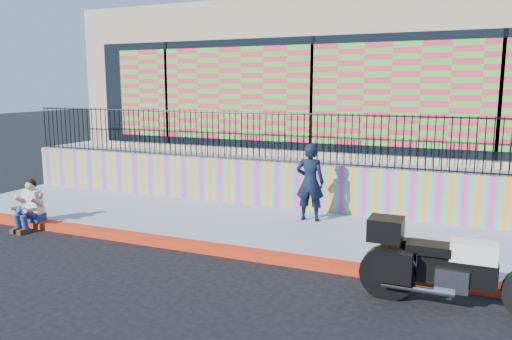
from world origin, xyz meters
The scene contains 10 objects.
ground centered at (0.00, 0.00, 0.00)m, with size 90.00×90.00×0.00m, color black.
red_curb centered at (0.00, 0.00, 0.07)m, with size 16.00×0.30×0.15m, color #B0200C.
sidewalk centered at (0.00, 1.65, 0.07)m, with size 16.00×3.00×0.15m, color gray.
mural_wall centered at (0.00, 3.25, 0.70)m, with size 16.00×0.20×1.10m, color #DF3A94.
metal_fence centered at (0.00, 3.25, 1.85)m, with size 15.80×0.04×1.20m, color black, non-canonical shape.
elevated_platform centered at (0.00, 8.35, 0.62)m, with size 16.00×10.00×1.25m, color gray.
storefront_building centered at (0.00, 8.13, 3.25)m, with size 14.00×8.06×4.00m.
police_motorcycle centered at (3.55, -0.74, 0.67)m, with size 2.56×0.85×1.59m.
police_officer centered at (0.53, 2.38, 1.00)m, with size 0.62×0.41×1.69m, color black.
seated_man centered at (-4.92, -0.24, 0.45)m, with size 0.54×0.71×1.06m.
Camera 1 is at (3.63, -7.83, 3.05)m, focal length 35.00 mm.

